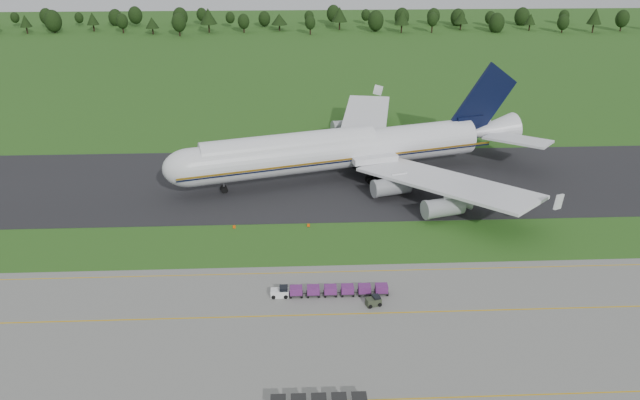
{
  "coord_description": "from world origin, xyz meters",
  "views": [
    {
      "loc": [
        -1.43,
        -98.25,
        53.7
      ],
      "look_at": [
        3.12,
        2.0,
        7.63
      ],
      "focal_mm": 35.0,
      "sensor_mm": 36.0,
      "label": 1
    }
  ],
  "objects_px": {
    "aircraft": "(345,149)",
    "baggage_train": "(328,290)",
    "utility_cart": "(373,302)",
    "edge_markers": "(271,226)"
  },
  "relations": [
    {
      "from": "aircraft",
      "to": "utility_cart",
      "type": "relative_size",
      "value": 33.55
    },
    {
      "from": "aircraft",
      "to": "utility_cart",
      "type": "height_order",
      "value": "aircraft"
    },
    {
      "from": "aircraft",
      "to": "baggage_train",
      "type": "xyz_separation_m",
      "value": [
        -6.34,
        -47.66,
        -5.78
      ]
    },
    {
      "from": "baggage_train",
      "to": "edge_markers",
      "type": "distance_m",
      "value": 25.24
    },
    {
      "from": "edge_markers",
      "to": "aircraft",
      "type": "bearing_deg",
      "value": 57.04
    },
    {
      "from": "utility_cart",
      "to": "edge_markers",
      "type": "distance_m",
      "value": 30.94
    },
    {
      "from": "aircraft",
      "to": "utility_cart",
      "type": "xyz_separation_m",
      "value": [
        0.3,
        -50.7,
        -6.05
      ]
    },
    {
      "from": "aircraft",
      "to": "baggage_train",
      "type": "distance_m",
      "value": 48.42
    },
    {
      "from": "baggage_train",
      "to": "utility_cart",
      "type": "distance_m",
      "value": 7.31
    },
    {
      "from": "baggage_train",
      "to": "utility_cart",
      "type": "bearing_deg",
      "value": -24.62
    }
  ]
}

